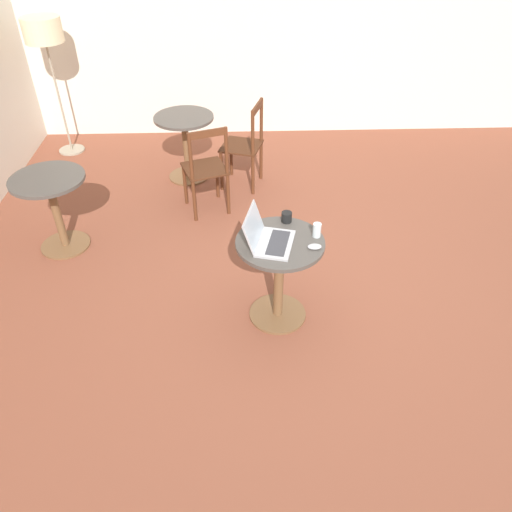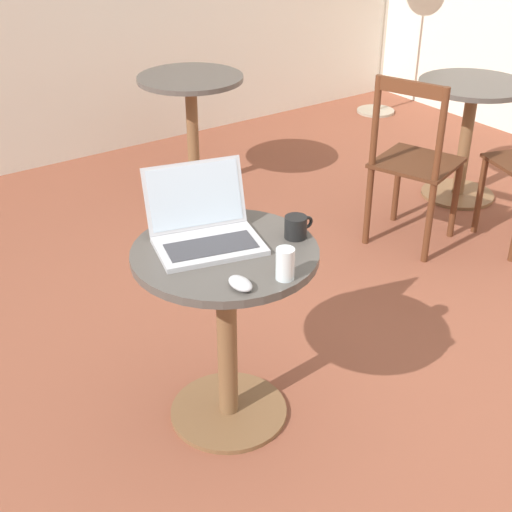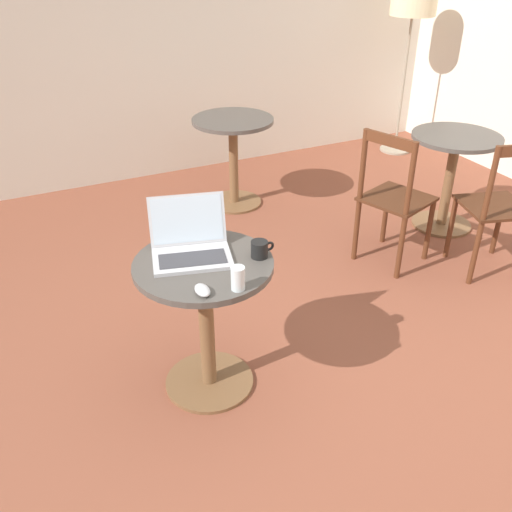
% 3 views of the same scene
% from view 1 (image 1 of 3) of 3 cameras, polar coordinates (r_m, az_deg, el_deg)
% --- Properties ---
extents(ground_plane, '(16.00, 16.00, 0.00)m').
position_cam_1_polar(ground_plane, '(4.34, 6.58, -3.30)').
color(ground_plane, brown).
extents(wall_side, '(0.06, 9.40, 2.70)m').
position_cam_1_polar(wall_side, '(6.65, 3.58, 24.90)').
color(wall_side, silver).
rests_on(wall_side, ground_plane).
extents(cafe_table_near, '(0.65, 0.65, 0.73)m').
position_cam_1_polar(cafe_table_near, '(3.71, 2.68, -1.08)').
color(cafe_table_near, brown).
rests_on(cafe_table_near, ground_plane).
extents(cafe_table_mid, '(0.65, 0.65, 0.73)m').
position_cam_1_polar(cafe_table_mid, '(5.72, -8.08, 13.46)').
color(cafe_table_mid, brown).
rests_on(cafe_table_mid, ground_plane).
extents(cafe_table_far, '(0.65, 0.65, 0.73)m').
position_cam_1_polar(cafe_table_far, '(4.82, -22.20, 5.97)').
color(cafe_table_far, brown).
rests_on(cafe_table_far, ground_plane).
extents(chair_mid_front, '(0.51, 0.51, 0.95)m').
position_cam_1_polar(chair_mid_front, '(5.52, -1.24, 12.45)').
color(chair_mid_front, '#562D19').
rests_on(chair_mid_front, ground_plane).
extents(chair_mid_left, '(0.52, 0.52, 0.95)m').
position_cam_1_polar(chair_mid_left, '(5.06, -5.72, 9.73)').
color(chair_mid_left, '#562D19').
rests_on(chair_mid_left, ground_plane).
extents(floor_lamp, '(0.42, 0.42, 1.58)m').
position_cam_1_polar(floor_lamp, '(6.46, -23.08, 22.12)').
color(floor_lamp, '#9E937F').
rests_on(floor_lamp, ground_plane).
extents(laptop, '(0.43, 0.40, 0.25)m').
position_cam_1_polar(laptop, '(3.52, 1.41, 2.07)').
color(laptop, '#B7B7BC').
rests_on(laptop, cafe_table_near).
extents(mouse, '(0.06, 0.10, 0.03)m').
position_cam_1_polar(mouse, '(3.52, 6.71, 1.07)').
color(mouse, '#B7B7BC').
rests_on(mouse, cafe_table_near).
extents(mug, '(0.11, 0.08, 0.08)m').
position_cam_1_polar(mug, '(3.77, 3.51, 4.49)').
color(mug, black).
rests_on(mug, cafe_table_near).
extents(drinking_glass, '(0.06, 0.06, 0.11)m').
position_cam_1_polar(drinking_glass, '(3.62, 6.98, 2.96)').
color(drinking_glass, silver).
rests_on(drinking_glass, cafe_table_near).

